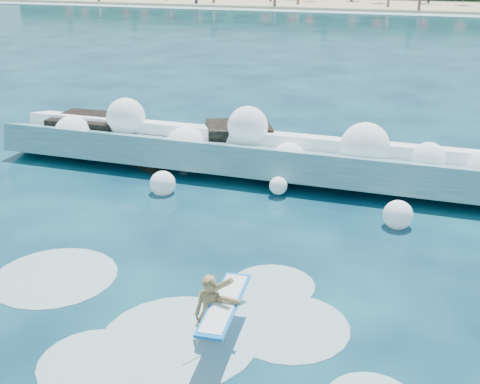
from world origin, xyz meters
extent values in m
plane|color=#061C37|center=(0.00, 0.00, 0.00)|extent=(200.00, 200.00, 0.00)
cube|color=tan|center=(0.00, 78.00, 0.20)|extent=(140.00, 20.00, 0.40)
cube|color=silver|center=(0.00, 67.00, 0.04)|extent=(140.00, 5.00, 0.08)
cube|color=teal|center=(1.00, 6.63, 0.47)|extent=(18.86, 2.87, 1.57)
cube|color=white|center=(1.00, 7.43, 0.94)|extent=(18.86, 1.33, 0.73)
cube|color=black|center=(-6.21, 7.41, 0.49)|extent=(2.71, 2.08, 1.43)
cube|color=black|center=(-3.21, 6.61, 0.38)|extent=(2.48, 2.32, 1.10)
cube|color=black|center=(-0.51, 7.81, 0.54)|extent=(2.74, 2.53, 1.54)
imported|color=#9F7C4A|center=(2.42, -2.53, 0.54)|extent=(0.60, 0.40, 1.63)
cube|color=#0D7CE6|center=(2.70, -2.48, 0.82)|extent=(0.71, 2.26, 0.06)
cube|color=white|center=(2.70, -2.48, 0.83)|extent=(0.60, 2.07, 0.06)
cylinder|color=black|center=(2.60, -3.73, 0.45)|extent=(0.01, 0.91, 0.43)
sphere|color=white|center=(-6.21, 6.23, 0.85)|extent=(1.30, 1.30, 1.30)
sphere|color=white|center=(-4.49, 7.05, 1.41)|extent=(1.38, 1.38, 1.38)
sphere|color=white|center=(-1.92, 6.39, 0.74)|extent=(1.39, 1.39, 1.39)
sphere|color=white|center=(0.06, 7.08, 1.46)|extent=(1.36, 1.36, 1.36)
sphere|color=white|center=(1.67, 6.34, 0.72)|extent=(1.08, 1.08, 1.08)
sphere|color=white|center=(3.98, 6.95, 1.17)|extent=(1.56, 1.56, 1.56)
sphere|color=white|center=(5.92, 6.92, 0.98)|extent=(1.05, 1.05, 1.05)
sphere|color=white|center=(-1.68, 4.06, 0.30)|extent=(0.79, 0.79, 0.79)
sphere|color=white|center=(1.73, 4.93, 0.33)|extent=(0.54, 0.54, 0.54)
sphere|color=white|center=(5.34, 3.83, 0.34)|extent=(0.80, 0.80, 0.80)
ellipsoid|color=silver|center=(1.87, -2.70, 0.00)|extent=(3.09, 3.09, 0.15)
ellipsoid|color=silver|center=(0.70, -3.83, 0.00)|extent=(2.06, 2.06, 0.10)
ellipsoid|color=silver|center=(3.73, -1.64, 0.00)|extent=(2.45, 2.45, 0.12)
ellipsoid|color=silver|center=(-1.80, -1.41, 0.00)|extent=(2.85, 2.85, 0.14)
ellipsoid|color=silver|center=(3.01, -0.20, 0.00)|extent=(1.90, 1.90, 0.09)
cube|color=#3F332D|center=(-8.46, 69.92, 0.78)|extent=(0.35, 0.22, 1.40)
cube|color=brown|center=(-1.72, 71.93, 1.15)|extent=(0.35, 0.22, 1.49)
cube|color=#8C664C|center=(-16.27, 68.94, 0.78)|extent=(0.35, 0.22, 1.41)
camera|label=1|loc=(6.02, -11.43, 6.82)|focal=45.00mm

